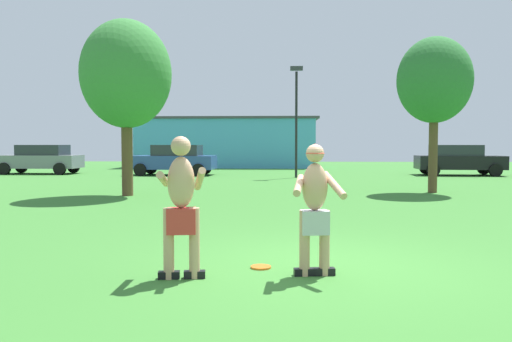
{
  "coord_description": "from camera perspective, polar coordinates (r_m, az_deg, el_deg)",
  "views": [
    {
      "loc": [
        -0.61,
        -6.79,
        1.64
      ],
      "look_at": [
        -0.98,
        1.35,
        1.21
      ],
      "focal_mm": 35.81,
      "sensor_mm": 36.0,
      "label": 1
    }
  ],
  "objects": [
    {
      "name": "frisbee",
      "position": [
        6.86,
        0.54,
        -10.68
      ],
      "size": [
        0.27,
        0.27,
        0.03
      ],
      "primitive_type": "cylinder",
      "color": "orange",
      "rests_on": "ground_plane"
    },
    {
      "name": "tree_left_field",
      "position": [
        16.73,
        -14.31,
        10.36
      ],
      "size": [
        2.83,
        2.83,
        5.51
      ],
      "color": "brown",
      "rests_on": "ground_plane"
    },
    {
      "name": "tree_right_field",
      "position": [
        18.22,
        19.3,
        9.47
      ],
      "size": [
        2.45,
        2.45,
        5.19
      ],
      "color": "brown",
      "rests_on": "ground_plane"
    },
    {
      "name": "outbuilding_behind_lot",
      "position": [
        36.28,
        -3.2,
        3.21
      ],
      "size": [
        12.6,
        5.3,
        3.46
      ],
      "color": "#4C9ED1",
      "rests_on": "ground_plane"
    },
    {
      "name": "player_with_cap",
      "position": [
        6.37,
        6.59,
        -3.7
      ],
      "size": [
        0.65,
        0.61,
        1.65
      ],
      "color": "black",
      "rests_on": "ground_plane"
    },
    {
      "name": "lamp_post",
      "position": [
        24.78,
        4.53,
        6.91
      ],
      "size": [
        0.6,
        0.24,
        5.35
      ],
      "color": "black",
      "rests_on": "ground_plane"
    },
    {
      "name": "ground_plane",
      "position": [
        7.01,
        7.67,
        -10.5
      ],
      "size": [
        80.0,
        80.0,
        0.0
      ],
      "primitive_type": "plane",
      "color": "#38752D"
    },
    {
      "name": "car_gray_mid_lot",
      "position": [
        30.23,
        -22.92,
        1.27
      ],
      "size": [
        4.31,
        2.04,
        1.58
      ],
      "color": "slate",
      "rests_on": "ground_plane"
    },
    {
      "name": "car_black_far_end",
      "position": [
        28.52,
        21.66,
        1.21
      ],
      "size": [
        4.41,
        2.26,
        1.58
      ],
      "color": "black",
      "rests_on": "ground_plane"
    },
    {
      "name": "car_blue_near_post",
      "position": [
        27.02,
        -9.07,
        1.29
      ],
      "size": [
        4.39,
        2.22,
        1.58
      ],
      "color": "#2D478C",
      "rests_on": "ground_plane"
    },
    {
      "name": "player_in_red",
      "position": [
        6.26,
        -8.35,
        -3.62
      ],
      "size": [
        0.63,
        0.65,
        1.73
      ],
      "color": "black",
      "rests_on": "ground_plane"
    }
  ]
}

